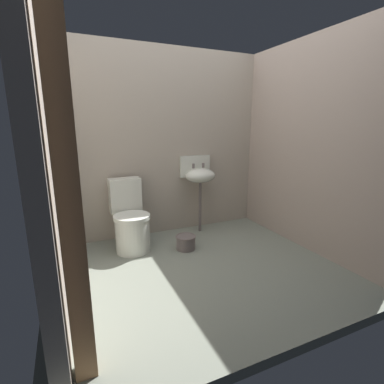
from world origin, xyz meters
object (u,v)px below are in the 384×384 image
toilet_near_wall (130,221)px  bucket (186,242)px  wooden_door_post (66,176)px  sink (199,175)px

toilet_near_wall → bucket: bearing=152.0°
wooden_door_post → toilet_near_wall: 1.88m
wooden_door_post → sink: size_ratio=2.32×
wooden_door_post → bucket: wooden_door_post is taller
toilet_near_wall → sink: 1.06m
wooden_door_post → bucket: 2.04m
toilet_near_wall → bucket: 0.67m
toilet_near_wall → wooden_door_post: bearing=67.8°
wooden_door_post → sink: 2.39m
toilet_near_wall → bucket: (0.56, -0.28, -0.24)m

